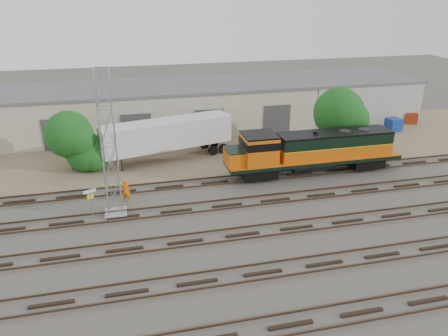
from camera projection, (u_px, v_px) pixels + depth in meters
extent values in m
plane|color=#47423A|center=(232.00, 215.00, 32.92)|extent=(140.00, 140.00, 0.00)
cube|color=#726047|center=(197.00, 149.00, 46.38)|extent=(80.00, 16.00, 0.02)
cube|color=black|center=(291.00, 325.00, 22.11)|extent=(80.00, 2.40, 0.14)
cube|color=#4C3828|center=(296.00, 334.00, 21.39)|extent=(80.00, 0.08, 0.14)
cube|color=#4C3828|center=(285.00, 313.00, 22.73)|extent=(80.00, 0.08, 0.14)
cube|color=black|center=(263.00, 273.00, 26.15)|extent=(80.00, 2.40, 0.14)
cube|color=#4C3828|center=(267.00, 278.00, 25.43)|extent=(80.00, 0.08, 0.14)
cube|color=#4C3828|center=(259.00, 264.00, 26.77)|extent=(80.00, 0.08, 0.14)
cube|color=black|center=(243.00, 235.00, 30.19)|extent=(80.00, 2.40, 0.14)
cube|color=#4C3828|center=(246.00, 238.00, 29.47)|extent=(80.00, 0.08, 0.14)
cube|color=#4C3828|center=(240.00, 227.00, 30.81)|extent=(80.00, 0.08, 0.14)
cube|color=black|center=(227.00, 205.00, 34.23)|extent=(80.00, 2.40, 0.14)
cube|color=#4C3828|center=(229.00, 208.00, 33.51)|extent=(80.00, 0.08, 0.14)
cube|color=#4C3828|center=(225.00, 200.00, 34.85)|extent=(80.00, 0.08, 0.14)
cube|color=black|center=(215.00, 182.00, 38.28)|extent=(80.00, 2.40, 0.14)
cube|color=#4C3828|center=(217.00, 184.00, 37.55)|extent=(80.00, 0.08, 0.14)
cube|color=#4C3828|center=(213.00, 177.00, 38.89)|extent=(80.00, 0.08, 0.14)
cube|color=#BCB69D|center=(185.00, 107.00, 52.60)|extent=(58.00, 10.00, 5.00)
cube|color=#59595B|center=(184.00, 85.00, 51.59)|extent=(58.40, 10.40, 0.30)
cube|color=#999993|center=(371.00, 107.00, 52.80)|extent=(14.00, 0.10, 5.00)
cube|color=#333335|center=(59.00, 135.00, 45.36)|extent=(3.20, 0.12, 3.40)
cube|color=#333335|center=(137.00, 129.00, 47.08)|extent=(3.20, 0.12, 3.40)
cube|color=#333335|center=(209.00, 124.00, 48.80)|extent=(3.20, 0.12, 3.40)
cube|color=#333335|center=(277.00, 120.00, 50.52)|extent=(3.20, 0.12, 3.40)
cube|color=#333335|center=(340.00, 115.00, 52.24)|extent=(3.20, 0.12, 3.40)
cube|color=black|center=(258.00, 171.00, 38.86)|extent=(3.06, 2.29, 0.96)
cube|color=black|center=(365.00, 161.00, 41.12)|extent=(3.06, 2.29, 0.96)
cube|color=black|center=(313.00, 159.00, 39.75)|extent=(16.24, 2.87, 0.33)
cylinder|color=black|center=(313.00, 165.00, 39.98)|extent=(4.01, 1.05, 1.05)
cube|color=#C65209|center=(333.00, 150.00, 39.87)|extent=(10.51, 2.48, 1.15)
cube|color=black|center=(335.00, 139.00, 39.47)|extent=(10.51, 2.48, 0.96)
cube|color=black|center=(335.00, 133.00, 39.25)|extent=(10.51, 2.48, 0.19)
cube|color=#C65209|center=(259.00, 149.00, 38.07)|extent=(2.87, 2.87, 2.48)
cube|color=black|center=(259.00, 135.00, 37.57)|extent=(2.87, 2.87, 0.15)
cube|color=#C65209|center=(235.00, 158.00, 37.82)|extent=(1.53, 2.29, 1.34)
cube|color=gray|center=(116.00, 213.00, 33.04)|extent=(1.61, 1.61, 0.20)
cylinder|color=gray|center=(102.00, 143.00, 31.27)|extent=(0.08, 0.08, 10.74)
cylinder|color=gray|center=(116.00, 142.00, 31.49)|extent=(0.08, 0.08, 10.74)
cylinder|color=gray|center=(101.00, 148.00, 30.39)|extent=(0.08, 0.08, 10.74)
cylinder|color=gray|center=(116.00, 146.00, 30.60)|extent=(0.08, 0.08, 10.74)
cylinder|color=gray|center=(91.00, 204.00, 32.07)|extent=(0.07, 0.07, 2.35)
cube|color=white|center=(90.00, 191.00, 31.68)|extent=(0.90, 0.42, 0.24)
cube|color=yellow|center=(90.00, 197.00, 31.85)|extent=(0.46, 0.23, 0.37)
imported|color=#D8620C|center=(126.00, 191.00, 34.63)|extent=(0.79, 0.63, 1.91)
cube|color=silver|center=(167.00, 134.00, 42.69)|extent=(13.14, 5.58, 2.68)
cube|color=black|center=(214.00, 146.00, 45.65)|extent=(2.90, 2.98, 0.99)
cube|color=black|center=(122.00, 165.00, 40.54)|extent=(0.15, 0.15, 1.29)
cube|color=black|center=(116.00, 158.00, 42.17)|extent=(0.15, 0.15, 1.29)
cube|color=navy|center=(394.00, 125.00, 51.94)|extent=(1.78, 1.70, 1.50)
cube|color=maroon|center=(410.00, 118.00, 54.86)|extent=(1.93, 1.88, 1.40)
cylinder|color=#382619|center=(73.00, 160.00, 40.67)|extent=(0.27, 0.27, 1.98)
sphere|color=#134416|center=(69.00, 134.00, 39.71)|extent=(4.32, 4.32, 4.32)
sphere|color=#134416|center=(79.00, 141.00, 39.48)|extent=(3.03, 3.03, 3.03)
cylinder|color=#382619|center=(88.00, 167.00, 41.22)|extent=(0.26, 0.26, 0.34)
sphere|color=#134416|center=(86.00, 152.00, 40.65)|extent=(3.76, 3.76, 3.76)
sphere|color=#134416|center=(95.00, 158.00, 40.45)|extent=(2.63, 2.63, 2.63)
cylinder|color=#382619|center=(336.00, 141.00, 44.75)|extent=(0.29, 0.29, 2.53)
sphere|color=#134416|center=(339.00, 113.00, 43.59)|extent=(5.05, 5.05, 5.05)
sphere|color=#134416|center=(351.00, 119.00, 43.32)|extent=(3.54, 3.54, 3.54)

